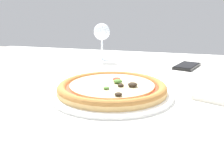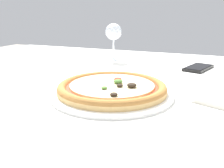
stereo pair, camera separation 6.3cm
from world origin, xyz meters
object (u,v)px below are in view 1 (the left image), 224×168
Objects in this scene: dining_table at (86,95)px; cell_phone at (187,66)px; pizza_plate at (112,89)px; wine_glass_far_left at (102,33)px.

dining_table is 0.41m from cell_phone.
wine_glass_far_left is at bearing 111.42° from pizza_plate.
pizza_plate is 0.50m from wine_glass_far_left.
pizza_plate is 1.96× the size of wine_glass_far_left.
wine_glass_far_left is 1.01× the size of cell_phone.
dining_table is 9.13× the size of wine_glass_far_left.
dining_table is at bearing -146.59° from cell_phone.
pizza_plate is (0.15, -0.18, 0.09)m from dining_table.
pizza_plate is at bearing -50.84° from dining_table.
pizza_plate is at bearing -114.73° from cell_phone.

